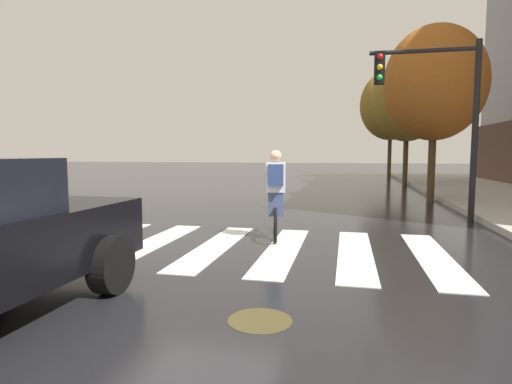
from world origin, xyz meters
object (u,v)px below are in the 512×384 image
Objects in this scene: street_tree_mid at (407,100)px; traffic_light_near at (438,100)px; street_tree_near at (435,83)px; cyclist at (276,195)px; street_tree_far at (391,105)px; manhole_cover at (260,320)px.

traffic_light_near is at bearing -94.06° from street_tree_mid.
street_tree_mid is at bearing 89.27° from street_tree_near.
cyclist is at bearing -140.31° from traffic_light_near.
traffic_light_near is at bearing -99.50° from street_tree_near.
street_tree_near is at bearing -89.69° from street_tree_far.
cyclist reaches higher than manhole_cover.
street_tree_mid is at bearing 85.94° from traffic_light_near.
street_tree_near is (0.71, 4.23, 1.03)m from traffic_light_near.
traffic_light_near is (2.85, 6.66, 2.86)m from manhole_cover.
traffic_light_near is 17.67m from street_tree_far.
street_tree_near is (4.06, 7.02, 3.05)m from cyclist.
cyclist is at bearing -106.47° from street_tree_mid.
manhole_cover is 4.00m from cyclist.
street_tree_near is 7.03m from street_tree_mid.
manhole_cover is 0.38× the size of cyclist.
street_tree_near is (3.56, 10.90, 3.89)m from manhole_cover.
street_tree_mid is (0.80, 11.26, 1.33)m from traffic_light_near.
traffic_light_near is (3.35, 2.78, 2.02)m from cyclist.
street_tree_near is 0.93× the size of street_tree_mid.
street_tree_near is at bearing 59.94° from cyclist.
street_tree_mid is 0.90× the size of street_tree_far.
street_tree_mid is 6.32m from street_tree_far.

